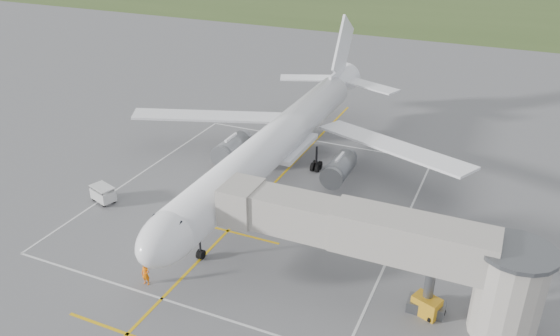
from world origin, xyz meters
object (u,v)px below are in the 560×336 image
at_px(gpu_unit, 426,306).
at_px(ramp_worker_wing, 223,159).
at_px(jet_bridge, 400,249).
at_px(airliner, 277,141).
at_px(baggage_cart, 103,194).
at_px(ramp_worker_nose, 146,274).

relative_size(gpu_unit, ramp_worker_wing, 1.14).
height_order(jet_bridge, gpu_unit, jet_bridge).
height_order(gpu_unit, ramp_worker_wing, ramp_worker_wing).
xyz_separation_m(airliner, baggage_cart, (-13.47, -11.08, -3.53)).
distance_m(jet_bridge, ramp_worker_wing, 27.09).
bearing_deg(ramp_worker_wing, airliner, -127.95).
height_order(baggage_cart, ramp_worker_nose, ramp_worker_nose).
xyz_separation_m(gpu_unit, ramp_worker_nose, (-20.07, -5.30, 0.24)).
xyz_separation_m(gpu_unit, baggage_cart, (-31.50, 3.41, 0.16)).
xyz_separation_m(jet_bridge, baggage_cart, (-29.20, 3.18, -3.89)).
bearing_deg(gpu_unit, jet_bridge, -164.89).
distance_m(airliner, gpu_unit, 23.41).
bearing_deg(jet_bridge, ramp_worker_wing, 146.86).
bearing_deg(airliner, ramp_worker_nose, -95.91).
height_order(airliner, baggage_cart, airliner).
relative_size(airliner, baggage_cart, 17.04).
relative_size(jet_bridge, ramp_worker_wing, 12.16).
xyz_separation_m(jet_bridge, ramp_worker_wing, (-22.46, 14.67, -3.78)).
height_order(jet_bridge, ramp_worker_nose, jet_bridge).
relative_size(gpu_unit, baggage_cart, 0.80).
distance_m(baggage_cart, ramp_worker_wing, 13.32).
xyz_separation_m(baggage_cart, ramp_worker_nose, (11.43, -8.70, 0.07)).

